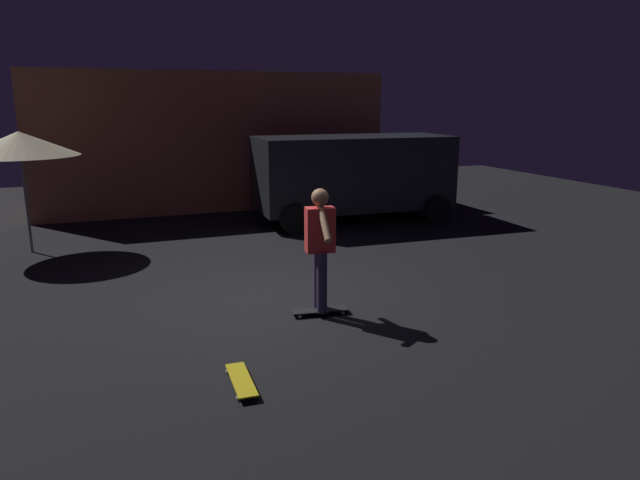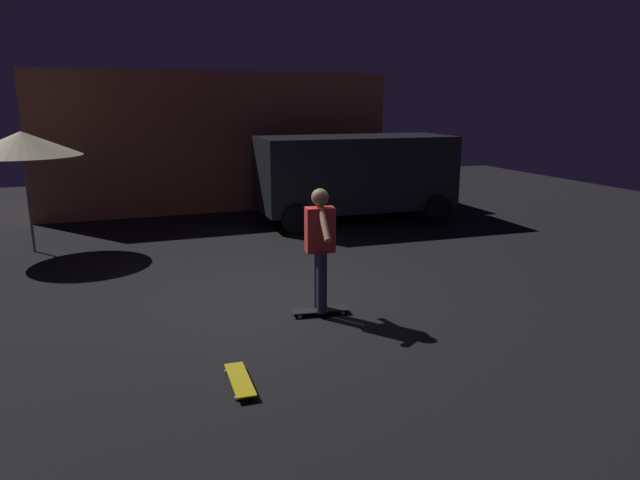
{
  "view_description": "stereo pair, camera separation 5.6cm",
  "coord_description": "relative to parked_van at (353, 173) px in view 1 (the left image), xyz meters",
  "views": [
    {
      "loc": [
        -2.16,
        -7.77,
        2.86
      ],
      "look_at": [
        0.52,
        -0.79,
        1.05
      ],
      "focal_mm": 32.51,
      "sensor_mm": 36.0,
      "label": 1
    },
    {
      "loc": [
        -2.11,
        -7.79,
        2.86
      ],
      "look_at": [
        0.52,
        -0.79,
        1.05
      ],
      "focal_mm": 32.51,
      "sensor_mm": 36.0,
      "label": 2
    }
  ],
  "objects": [
    {
      "name": "ground_plane",
      "position": [
        -3.56,
        -4.88,
        -1.16
      ],
      "size": [
        28.0,
        28.0,
        0.0
      ],
      "primitive_type": "plane",
      "color": "black"
    },
    {
      "name": "low_building",
      "position": [
        -2.77,
        4.25,
        0.63
      ],
      "size": [
        9.12,
        4.14,
        3.58
      ],
      "color": "#B76B4C",
      "rests_on": "ground_plane"
    },
    {
      "name": "parked_van",
      "position": [
        0.0,
        0.0,
        0.0
      ],
      "size": [
        4.68,
        2.36,
        2.03
      ],
      "color": "black",
      "rests_on": "ground_plane"
    },
    {
      "name": "patio_umbrella",
      "position": [
        -7.03,
        -0.56,
        0.91
      ],
      "size": [
        2.1,
        2.1,
        2.3
      ],
      "color": "slate",
      "rests_on": "ground_plane"
    },
    {
      "name": "skateboard_ridden",
      "position": [
        -3.04,
        -5.68,
        -1.11
      ],
      "size": [
        0.8,
        0.3,
        0.07
      ],
      "color": "black",
      "rests_on": "ground_plane"
    },
    {
      "name": "skateboard_spare",
      "position": [
        -4.52,
        -7.28,
        -1.11
      ],
      "size": [
        0.25,
        0.79,
        0.07
      ],
      "color": "gold",
      "rests_on": "ground_plane"
    },
    {
      "name": "skater",
      "position": [
        -3.04,
        -5.68,
        -0.12
      ],
      "size": [
        0.41,
        0.98,
        1.67
      ],
      "color": "#382D4C",
      "rests_on": "skateboard_ridden"
    }
  ]
}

